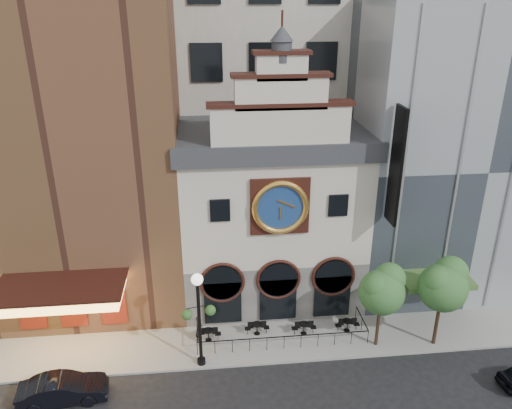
{
  "coord_description": "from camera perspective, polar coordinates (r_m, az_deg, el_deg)",
  "views": [
    {
      "loc": [
        -4.33,
        -23.32,
        20.37
      ],
      "look_at": [
        -1.22,
        6.0,
        7.85
      ],
      "focal_mm": 35.0,
      "sensor_mm": 36.0,
      "label": 1
    }
  ],
  "objects": [
    {
      "name": "car_left",
      "position": [
        30.35,
        -21.21,
        -19.13
      ],
      "size": [
        4.8,
        2.13,
        1.53
      ],
      "primitive_type": "imported",
      "rotation": [
        0.0,
        0.0,
        1.68
      ],
      "color": "black",
      "rests_on": "ground"
    },
    {
      "name": "ground",
      "position": [
        31.26,
        3.56,
        -17.7
      ],
      "size": [
        120.0,
        120.0,
        0.0
      ],
      "primitive_type": "plane",
      "color": "black",
      "rests_on": "ground"
    },
    {
      "name": "sidewalk",
      "position": [
        33.12,
        2.84,
        -14.81
      ],
      "size": [
        44.0,
        5.0,
        0.15
      ],
      "primitive_type": "cube",
      "color": "gray",
      "rests_on": "ground"
    },
    {
      "name": "tree_left",
      "position": [
        30.97,
        14.27,
        -9.31
      ],
      "size": [
        2.85,
        2.75,
        5.5
      ],
      "color": "#382619",
      "rests_on": "sidewalk"
    },
    {
      "name": "tree_right",
      "position": [
        32.01,
        20.67,
        -8.47
      ],
      "size": [
        3.04,
        2.93,
        5.86
      ],
      "color": "#382619",
      "rests_on": "sidewalk"
    },
    {
      "name": "cafe_railing",
      "position": [
        32.8,
        2.86,
        -14.08
      ],
      "size": [
        10.6,
        2.6,
        0.9
      ],
      "primitive_type": null,
      "color": "black",
      "rests_on": "sidewalk"
    },
    {
      "name": "retail_building",
      "position": [
        38.91,
        20.77,
        6.26
      ],
      "size": [
        14.0,
        14.4,
        20.0
      ],
      "color": "gray",
      "rests_on": "ground"
    },
    {
      "name": "bistro_1",
      "position": [
        32.89,
        0.12,
        -13.91
      ],
      "size": [
        1.58,
        0.68,
        0.9
      ],
      "color": "black",
      "rests_on": "sidewalk"
    },
    {
      "name": "clock_building",
      "position": [
        34.29,
        1.71,
        -0.52
      ],
      "size": [
        12.6,
        8.78,
        18.65
      ],
      "color": "#605E5B",
      "rests_on": "ground"
    },
    {
      "name": "theater_building",
      "position": [
        35.26,
        -20.38,
        8.86
      ],
      "size": [
        14.0,
        15.6,
        25.0
      ],
      "color": "brown",
      "rests_on": "ground"
    },
    {
      "name": "bistro_2",
      "position": [
        33.05,
        5.5,
        -13.83
      ],
      "size": [
        1.58,
        0.68,
        0.9
      ],
      "color": "black",
      "rests_on": "sidewalk"
    },
    {
      "name": "lamppost",
      "position": [
        28.87,
        -6.57,
        -11.88
      ],
      "size": [
        1.92,
        0.91,
        6.1
      ],
      "rotation": [
        0.0,
        0.0,
        0.21
      ],
      "color": "black",
      "rests_on": "sidewalk"
    },
    {
      "name": "bistro_3",
      "position": [
        33.68,
        10.39,
        -13.35
      ],
      "size": [
        1.58,
        0.68,
        0.9
      ],
      "color": "black",
      "rests_on": "sidewalk"
    },
    {
      "name": "pedestrian",
      "position": [
        32.28,
        -6.49,
        -13.92
      ],
      "size": [
        0.47,
        0.68,
        1.8
      ],
      "primitive_type": "imported",
      "rotation": [
        0.0,
        0.0,
        1.51
      ],
      "color": "black",
      "rests_on": "sidewalk"
    },
    {
      "name": "bistro_0",
      "position": [
        32.51,
        -5.46,
        -14.53
      ],
      "size": [
        1.58,
        0.68,
        0.9
      ],
      "color": "black",
      "rests_on": "sidewalk"
    }
  ]
}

